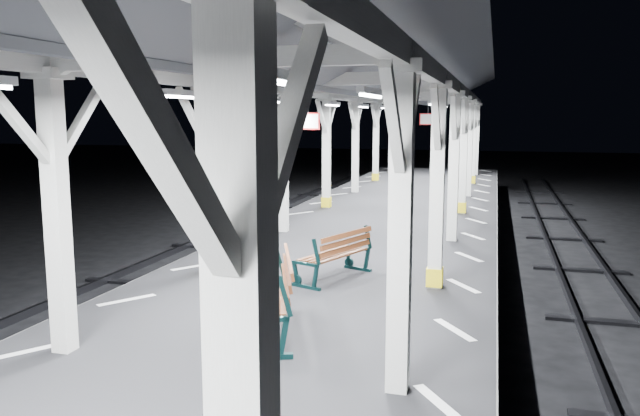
% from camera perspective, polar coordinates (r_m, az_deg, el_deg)
% --- Properties ---
extents(ground, '(120.00, 120.00, 0.00)m').
position_cam_1_polar(ground, '(9.35, -3.75, -15.49)').
color(ground, black).
rests_on(ground, ground).
extents(platform, '(6.00, 50.00, 1.00)m').
position_cam_1_polar(platform, '(9.16, -3.78, -12.63)').
color(platform, black).
rests_on(platform, ground).
extents(hazard_stripes_left, '(1.00, 48.00, 0.01)m').
position_cam_1_polar(hazard_stripes_left, '(10.05, -17.24, -8.04)').
color(hazard_stripes_left, silver).
rests_on(hazard_stripes_left, platform).
extents(hazard_stripes_right, '(1.00, 48.00, 0.01)m').
position_cam_1_polar(hazard_stripes_right, '(8.53, 12.19, -10.83)').
color(hazard_stripes_right, silver).
rests_on(hazard_stripes_right, platform).
extents(canopy, '(5.40, 49.00, 4.65)m').
position_cam_1_polar(canopy, '(8.56, -4.09, 13.56)').
color(canopy, silver).
rests_on(canopy, platform).
extents(bench_near, '(1.31, 1.98, 1.01)m').
position_cam_1_polar(bench_near, '(8.11, -4.48, -7.71)').
color(bench_near, black).
rests_on(bench_near, platform).
extents(bench_mid, '(1.11, 1.68, 0.86)m').
position_cam_1_polar(bench_mid, '(10.66, 1.63, -4.18)').
color(bench_mid, black).
rests_on(bench_mid, platform).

